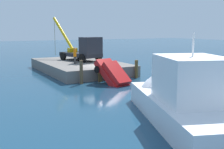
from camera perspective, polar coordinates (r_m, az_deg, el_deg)
The scene contains 10 objects.
ground at distance 29.00m, azimuth -3.49°, elevation -0.43°, with size 200.00×200.00×0.00m, color navy.
dock at distance 32.80m, azimuth -6.79°, elevation 1.68°, with size 13.51×8.15×1.15m, color slate.
crane_truck at distance 33.34m, azimuth -5.90°, elevation 5.21°, with size 9.12×3.93×5.45m.
dock_worker at distance 30.63m, azimuth -7.72°, elevation 3.99°, with size 0.34×0.34×1.85m.
salvaged_car at distance 24.68m, azimuth 0.74°, elevation -0.66°, with size 4.31×2.75×3.47m.
moored_yacht at distance 16.68m, azimuth 12.96°, elevation -5.47°, with size 12.19×7.67×6.35m.
piling_near at distance 25.03m, azimuth -6.41°, elevation 0.50°, with size 0.30×0.30×2.17m, color brown.
piling_mid at distance 26.04m, azimuth -2.52°, elevation 0.88°, with size 0.41×0.41×2.16m, color brown.
piling_far at distance 26.92m, azimuth 0.73°, elevation 0.64°, with size 0.36×0.36×1.67m, color brown.
piling_end at distance 28.16m, azimuth 5.09°, elevation 1.16°, with size 0.34×0.34×1.84m, color brown.
Camera 1 is at (25.73, -12.43, 4.90)m, focal length 43.94 mm.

